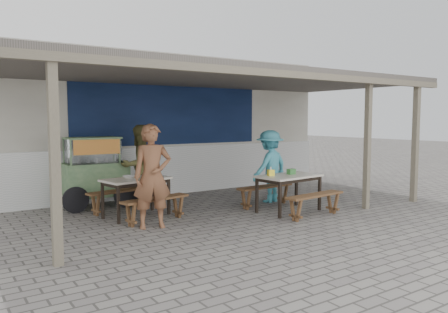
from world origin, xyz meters
TOP-DOWN VIEW (x-y plane):
  - ground at (0.00, 0.00)m, footprint 60.00×60.00m
  - back_wall at (-0.00, 3.58)m, footprint 9.00×1.28m
  - warung_roof at (0.02, 0.90)m, footprint 9.00×4.21m
  - table_left at (-1.95, 1.08)m, footprint 1.35×0.90m
  - bench_left_street at (-1.84, 0.47)m, footprint 1.37×0.53m
  - bench_left_wall at (-2.07, 1.69)m, footprint 1.37×0.53m
  - table_right at (0.80, -0.21)m, footprint 1.36×0.87m
  - bench_right_street at (0.86, -0.88)m, footprint 1.42×0.41m
  - bench_right_wall at (0.74, 0.47)m, footprint 1.42×0.41m
  - vendor_cart at (-2.33, 2.39)m, footprint 1.90×0.74m
  - patron_street_side at (-2.05, 0.12)m, footprint 0.75×0.58m
  - patron_wall_side at (-1.49, 2.00)m, footprint 0.97×0.82m
  - patron_right_table at (1.16, 0.82)m, footprint 1.16×0.82m
  - tissue_box at (0.43, -0.08)m, footprint 0.15×0.15m
  - donation_box at (0.93, -0.14)m, footprint 0.17×0.12m
  - condiment_jar at (-1.68, 1.30)m, footprint 0.07×0.07m
  - condiment_bowl at (-2.06, 1.20)m, footprint 0.26×0.26m

SIDE VIEW (x-z plane):
  - ground at x=0.00m, z-range 0.00..0.00m
  - bench_left_street at x=-1.84m, z-range 0.11..0.56m
  - bench_left_wall at x=-2.07m, z-range 0.11..0.56m
  - bench_right_street at x=0.86m, z-range 0.11..0.56m
  - bench_right_wall at x=0.74m, z-range 0.11..0.56m
  - table_left at x=-1.95m, z-range 0.29..1.04m
  - table_right at x=0.80m, z-range 0.30..1.05m
  - condiment_bowl at x=-2.06m, z-range 0.75..0.80m
  - condiment_jar at x=-1.68m, z-range 0.75..0.83m
  - donation_box at x=0.93m, z-range 0.75..0.86m
  - tissue_box at x=0.43m, z-range 0.75..0.87m
  - patron_right_table at x=1.16m, z-range 0.00..1.63m
  - vendor_cart at x=-2.33m, z-range 0.07..1.57m
  - patron_wall_side at x=-1.49m, z-range 0.00..1.76m
  - patron_street_side at x=-2.05m, z-range 0.00..1.80m
  - back_wall at x=0.00m, z-range -0.03..3.47m
  - warung_roof at x=0.02m, z-range 1.31..4.12m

